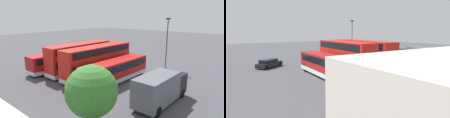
# 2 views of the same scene
# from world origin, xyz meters

# --- Properties ---
(ground_plane) EXTENTS (140.00, 140.00, 0.00)m
(ground_plane) POSITION_xyz_m (0.00, 0.00, 0.00)
(ground_plane) COLOR #47474C
(bus_single_deck_near_end) EXTENTS (2.76, 11.42, 2.95)m
(bus_single_deck_near_end) POSITION_xyz_m (-5.34, 9.99, 1.62)
(bus_single_deck_near_end) COLOR #B71411
(bus_single_deck_near_end) RESTS_ON ground
(bus_double_decker_second) EXTENTS (2.88, 11.88, 4.55)m
(bus_double_decker_second) POSITION_xyz_m (-1.89, 9.82, 2.45)
(bus_double_decker_second) COLOR red
(bus_double_decker_second) RESTS_ON ground
(bus_double_decker_third) EXTENTS (2.80, 11.19, 4.55)m
(bus_double_decker_third) POSITION_xyz_m (1.78, 10.04, 2.45)
(bus_double_decker_third) COLOR red
(bus_double_decker_third) RESTS_ON ground
(bus_single_deck_fourth) EXTENTS (2.64, 11.57, 2.95)m
(bus_single_deck_fourth) POSITION_xyz_m (5.25, 10.82, 1.62)
(bus_single_deck_fourth) COLOR #A51919
(bus_single_deck_fourth) RESTS_ON ground
(box_truck_blue) EXTENTS (2.68, 7.55, 3.20)m
(box_truck_blue) POSITION_xyz_m (-12.89, 12.13, 1.71)
(box_truck_blue) COLOR #595960
(box_truck_blue) RESTS_ON ground
(car_hatchback_silver) EXTENTS (4.69, 4.29, 1.43)m
(car_hatchback_silver) POSITION_xyz_m (10.28, 0.28, 0.70)
(car_hatchback_silver) COLOR black
(car_hatchback_silver) RESTS_ON ground
(lamp_post_tall) EXTENTS (0.70, 0.30, 8.35)m
(lamp_post_tall) POSITION_xyz_m (-7.56, -0.72, 4.86)
(lamp_post_tall) COLOR #38383D
(lamp_post_tall) RESTS_ON ground
(tree_leftmost) EXTENTS (3.74, 3.74, 5.60)m
(tree_leftmost) POSITION_xyz_m (-11.71, 20.61, 3.71)
(tree_leftmost) COLOR #4C3823
(tree_leftmost) RESTS_ON ground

